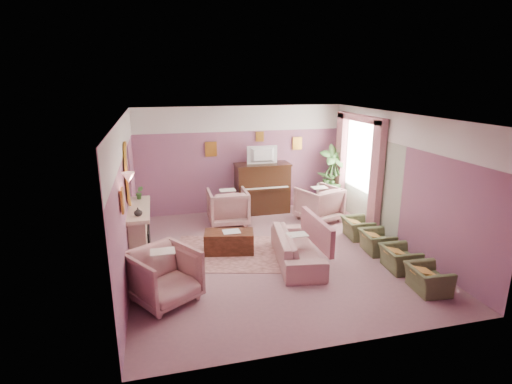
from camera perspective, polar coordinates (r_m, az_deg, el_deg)
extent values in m
cube|color=#8C616B|center=(8.27, 2.38, -8.89)|extent=(5.50, 6.00, 0.01)
cube|color=white|center=(7.54, 2.63, 10.80)|extent=(5.50, 6.00, 0.01)
cube|color=#734974|center=(10.63, -2.14, 4.65)|extent=(5.50, 0.02, 2.80)
cube|color=#734974|center=(5.15, 12.17, -8.11)|extent=(5.50, 0.02, 2.80)
cube|color=#734974|center=(7.51, -18.05, -0.89)|extent=(0.02, 6.00, 2.80)
cube|color=#734974|center=(8.96, 19.62, 1.61)|extent=(0.02, 6.00, 2.80)
cube|color=silver|center=(10.46, -2.19, 10.43)|extent=(5.50, 0.01, 0.65)
cube|color=#A3AF98|center=(10.10, 15.36, 1.60)|extent=(0.01, 3.00, 2.15)
cube|color=#C3AC93|center=(7.96, -16.30, -6.28)|extent=(0.30, 1.40, 1.10)
cube|color=black|center=(8.01, -15.49, -7.23)|extent=(0.18, 0.72, 0.68)
cube|color=#F85D19|center=(8.08, -15.11, -8.39)|extent=(0.06, 0.54, 0.10)
cube|color=#C3AC93|center=(7.77, -16.40, -2.36)|extent=(0.40, 1.55, 0.07)
cube|color=#C3AC93|center=(8.16, -14.58, -9.70)|extent=(0.55, 1.50, 0.02)
ellipsoid|color=gold|center=(7.60, -17.85, 2.45)|extent=(0.04, 0.72, 1.20)
ellipsoid|color=silver|center=(7.60, -17.66, 2.46)|extent=(0.01, 0.60, 1.06)
cone|color=tan|center=(6.53, -17.76, 1.97)|extent=(0.20, 0.20, 0.16)
cube|color=black|center=(10.61, 0.91, 0.48)|extent=(1.40, 0.60, 1.30)
cube|color=black|center=(10.27, 1.42, 0.36)|extent=(1.30, 0.12, 0.06)
cube|color=silver|center=(10.26, 1.42, 0.57)|extent=(1.20, 0.08, 0.02)
cube|color=black|center=(10.45, 0.92, 3.97)|extent=(1.45, 0.65, 0.04)
imported|color=black|center=(10.35, 1.00, 5.49)|extent=(0.80, 0.12, 0.48)
cube|color=gold|center=(10.39, -6.45, 6.10)|extent=(0.30, 0.03, 0.38)
cube|color=gold|center=(10.95, 5.90, 6.93)|extent=(0.26, 0.03, 0.34)
cube|color=gold|center=(10.60, 0.54, 7.93)|extent=(0.22, 0.03, 0.26)
cube|color=gold|center=(6.27, -18.55, -1.13)|extent=(0.03, 0.28, 0.36)
cube|color=#ECE7CE|center=(10.16, 14.76, 5.35)|extent=(0.03, 1.40, 1.80)
cube|color=#A7636D|center=(9.43, 16.82, 1.91)|extent=(0.16, 0.34, 2.60)
cube|color=#A7636D|center=(11.00, 11.97, 4.17)|extent=(0.16, 0.34, 2.60)
cube|color=#A7636D|center=(10.01, 14.70, 10.18)|extent=(0.16, 2.20, 0.16)
imported|color=#3D6F32|center=(8.25, -16.31, -0.07)|extent=(0.16, 0.16, 0.28)
imported|color=silver|center=(7.26, -16.50, -2.73)|extent=(0.16, 0.16, 0.16)
cube|color=#996361|center=(8.34, -3.27, -8.66)|extent=(2.88, 2.38, 0.01)
cube|color=#422012|center=(8.30, -3.86, -7.14)|extent=(1.08, 0.69, 0.45)
cube|color=silver|center=(8.22, -3.54, -5.64)|extent=(0.35, 0.28, 0.01)
imported|color=tan|center=(7.87, 5.89, -7.17)|extent=(0.65, 1.96, 0.79)
cube|color=#A7636D|center=(7.93, 8.66, -5.50)|extent=(0.10, 1.49, 0.54)
imported|color=tan|center=(9.81, -4.05, -1.86)|extent=(0.93, 0.93, 0.97)
imported|color=tan|center=(10.14, 8.98, -1.42)|extent=(0.93, 0.93, 0.97)
imported|color=tan|center=(6.63, -12.99, -11.26)|extent=(0.93, 0.93, 0.97)
imported|color=#56613C|center=(7.42, 23.39, -10.84)|extent=(0.48, 0.68, 0.59)
imported|color=#56613C|center=(8.01, 19.86, -8.46)|extent=(0.48, 0.68, 0.59)
imported|color=#56613C|center=(8.64, 16.86, -6.39)|extent=(0.48, 0.68, 0.59)
imported|color=#56613C|center=(9.30, 14.30, -4.59)|extent=(0.48, 0.68, 0.59)
cylinder|color=silver|center=(11.12, 9.93, -0.64)|extent=(0.52, 0.52, 0.70)
imported|color=#3D6F32|center=(10.99, 10.06, 1.96)|extent=(0.30, 0.30, 0.34)
imported|color=#3D6F32|center=(10.96, 10.83, 1.72)|extent=(0.16, 0.16, 0.28)
cylinder|color=brown|center=(11.18, 10.71, -1.56)|extent=(0.34, 0.34, 0.34)
imported|color=#3D6F32|center=(10.95, 10.94, 2.89)|extent=(0.76, 0.76, 1.44)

